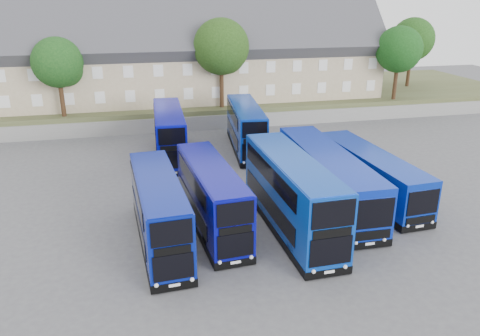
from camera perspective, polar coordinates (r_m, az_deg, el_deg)
name	(u,v)px	position (r m, az deg, el deg)	size (l,w,h in m)	color
ground	(271,239)	(27.47, 3.78, -8.68)	(120.00, 120.00, 0.00)	#4D4D52
retaining_wall	(206,123)	(49.12, -4.16, 5.52)	(70.00, 0.40, 1.50)	slate
earth_bank	(193,100)	(58.70, -5.71, 8.19)	(80.00, 20.00, 2.00)	#474C2A
terrace_row	(169,59)	(53.53, -8.61, 12.97)	(48.00, 10.40, 11.20)	tan
dd_front_left	(159,213)	(26.53, -9.83, -5.38)	(2.90, 10.01, 3.93)	navy
dd_front_mid	(212,198)	(27.99, -3.48, -3.70)	(3.05, 10.00, 3.92)	#070986
dd_front_right	(291,196)	(27.83, 6.28, -3.36)	(2.91, 11.22, 4.43)	#0836A3
dd_rear_left	(169,134)	(40.82, -8.61, 4.08)	(2.75, 10.43, 4.11)	#080CA3
dd_rear_right	(246,128)	(42.26, 0.70, 4.86)	(3.33, 10.43, 4.08)	#0930A6
coach_east_a	(327,178)	(31.88, 10.52, -1.24)	(2.92, 13.15, 3.58)	#0924A5
coach_east_b	(370,175)	(33.75, 15.57, -0.83)	(3.15, 11.62, 3.14)	#08259A
tree_west	(59,64)	(48.93, -21.17, 11.71)	(4.80, 4.80, 7.65)	#382314
tree_mid	(222,49)	(49.69, -2.16, 14.32)	(5.76, 5.76, 9.18)	#382314
tree_east	(400,51)	(56.55, 18.87, 13.33)	(5.12, 5.12, 8.16)	#382314
tree_far	(413,41)	(65.59, 20.34, 14.30)	(5.44, 5.44, 8.67)	#382314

